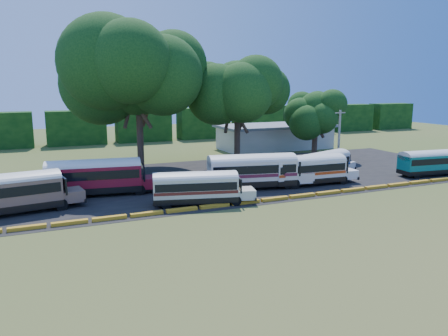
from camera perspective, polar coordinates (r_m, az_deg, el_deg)
name	(u,v)px	position (r m, az deg, el deg)	size (l,w,h in m)	color
ground	(265,205)	(39.29, 5.43, -4.83)	(160.00, 160.00, 0.00)	#36531B
asphalt_strip	(223,178)	(50.20, -0.10, -1.29)	(64.00, 24.00, 0.02)	black
curb	(260,201)	(40.10, 4.75, -4.27)	(53.70, 0.45, 0.30)	orange
terminal_building	(275,136)	(73.29, 6.67, 4.13)	(19.00, 9.00, 4.00)	beige
treeline_backdrop	(143,125)	(83.52, -10.48, 5.52)	(130.00, 4.00, 6.00)	black
bus_beige	(9,191)	(40.05, -26.29, -2.71)	(10.75, 4.10, 3.45)	black
bus_red	(97,175)	(43.81, -16.29, -0.84)	(11.04, 4.06, 3.54)	black
bus_cream_west	(198,186)	(38.92, -3.48, -2.37)	(9.40, 4.36, 3.00)	black
bus_cream_east	(254,169)	(44.86, 3.95, -0.15)	(11.27, 4.80, 3.60)	black
bus_white_red	(309,168)	(47.25, 11.08, -0.02)	(9.96, 3.00, 3.23)	black
bus_white_blue	(325,162)	(52.00, 13.09, 0.72)	(9.20, 5.09, 2.95)	black
bus_teal	(432,161)	(56.70, 25.48, 0.82)	(9.35, 3.22, 3.01)	black
tree_west	(138,72)	(53.86, -11.20, 12.21)	(14.04, 14.04, 17.20)	#3D281E
tree_center	(237,91)	(57.38, 1.77, 10.05)	(10.41, 10.41, 13.62)	#3D281E
tree_east	(316,111)	(65.47, 11.91, 7.34)	(7.32, 7.32, 9.53)	#3D281E
utility_pole	(339,137)	(59.38, 14.79, 3.93)	(1.60, 0.30, 7.30)	gray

